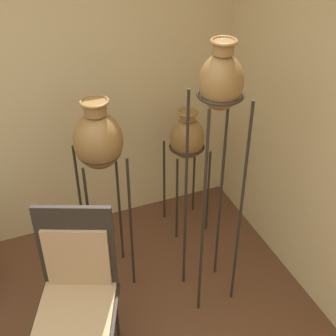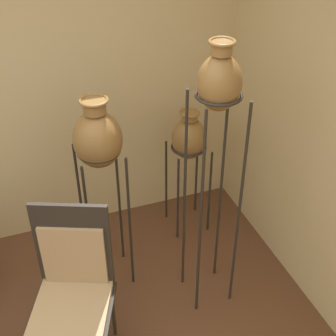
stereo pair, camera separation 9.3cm
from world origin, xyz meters
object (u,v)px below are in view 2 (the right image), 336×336
object	(u,v)px
vase_stand_medium	(98,141)
chair	(73,283)
vase_stand_short	(189,140)
vase_stand_tall	(219,95)

from	to	relation	value
vase_stand_medium	chair	size ratio (longest dim) A/B	1.35
vase_stand_short	chair	bearing A→B (deg)	-140.69
vase_stand_medium	chair	world-z (taller)	vase_stand_medium
vase_stand_medium	vase_stand_short	world-z (taller)	vase_stand_medium
vase_stand_short	vase_stand_tall	bearing A→B (deg)	-101.20
vase_stand_medium	vase_stand_tall	bearing A→B (deg)	-33.00
chair	vase_stand_medium	bearing A→B (deg)	81.96
vase_stand_tall	vase_stand_medium	world-z (taller)	vase_stand_tall
vase_stand_tall	chair	xyz separation A→B (m)	(-1.02, -0.17, -1.06)
vase_stand_tall	vase_stand_short	bearing A→B (deg)	78.80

